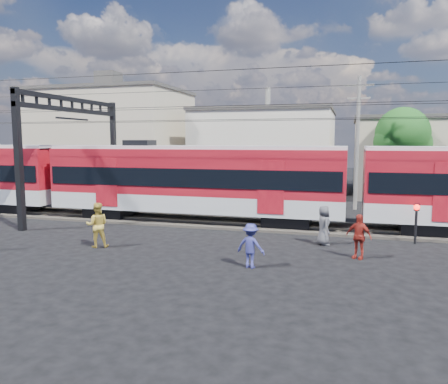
# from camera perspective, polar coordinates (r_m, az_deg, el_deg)

# --- Properties ---
(ground) EXTENTS (120.00, 120.00, 0.00)m
(ground) POSITION_cam_1_polar(r_m,az_deg,el_deg) (15.92, -5.10, -9.52)
(ground) COLOR black
(ground) RESTS_ON ground
(track_bed) EXTENTS (70.00, 3.40, 0.12)m
(track_bed) POSITION_cam_1_polar(r_m,az_deg,el_deg) (23.35, 1.98, -4.10)
(track_bed) COLOR #2D2823
(track_bed) RESTS_ON ground
(rail_near) EXTENTS (70.00, 0.12, 0.12)m
(rail_near) POSITION_cam_1_polar(r_m,az_deg,el_deg) (22.61, 1.52, -4.15)
(rail_near) COLOR #59544C
(rail_near) RESTS_ON track_bed
(rail_far) EXTENTS (70.00, 0.12, 0.12)m
(rail_far) POSITION_cam_1_polar(r_m,az_deg,el_deg) (24.04, 2.42, -3.49)
(rail_far) COLOR #59544C
(rail_far) RESTS_ON track_bed
(commuter_train) EXTENTS (50.30, 3.08, 4.17)m
(commuter_train) POSITION_cam_1_polar(r_m,az_deg,el_deg) (23.69, -3.47, 1.77)
(commuter_train) COLOR black
(commuter_train) RESTS_ON ground
(catenary) EXTENTS (70.00, 9.30, 7.52)m
(catenary) POSITION_cam_1_polar(r_m,az_deg,el_deg) (26.40, -16.69, 7.95)
(catenary) COLOR black
(catenary) RESTS_ON ground
(building_west) EXTENTS (14.28, 10.20, 9.30)m
(building_west) POSITION_cam_1_polar(r_m,az_deg,el_deg) (44.40, -14.62, 6.80)
(building_west) COLOR tan
(building_west) RESTS_ON ground
(building_midwest) EXTENTS (12.24, 12.24, 7.30)m
(building_midwest) POSITION_cam_1_polar(r_m,az_deg,el_deg) (41.94, 5.66, 5.63)
(building_midwest) COLOR beige
(building_midwest) RESTS_ON ground
(utility_pole_mid) EXTENTS (1.80, 0.24, 8.50)m
(utility_pole_mid) POSITION_cam_1_polar(r_m,az_deg,el_deg) (29.25, 17.01, 6.62)
(utility_pole_mid) COLOR slate
(utility_pole_mid) RESTS_ON ground
(tree_near) EXTENTS (3.82, 3.64, 6.72)m
(tree_near) POSITION_cam_1_polar(r_m,az_deg,el_deg) (32.55, 22.59, 6.61)
(tree_near) COLOR #382619
(tree_near) RESTS_ON ground
(pedestrian_b) EXTENTS (1.14, 1.05, 1.88)m
(pedestrian_b) POSITION_cam_1_polar(r_m,az_deg,el_deg) (19.03, -16.23, -4.16)
(pedestrian_b) COLOR gold
(pedestrian_b) RESTS_ON ground
(pedestrian_c) EXTENTS (1.11, 0.77, 1.58)m
(pedestrian_c) POSITION_cam_1_polar(r_m,az_deg,el_deg) (15.41, 3.51, -7.02)
(pedestrian_c) COLOR navy
(pedestrian_c) RESTS_ON ground
(pedestrian_d) EXTENTS (1.08, 0.80, 1.71)m
(pedestrian_d) POSITION_cam_1_polar(r_m,az_deg,el_deg) (17.30, 17.17, -5.56)
(pedestrian_d) COLOR maroon
(pedestrian_d) RESTS_ON ground
(pedestrian_e) EXTENTS (0.82, 0.97, 1.70)m
(pedestrian_e) POSITION_cam_1_polar(r_m,az_deg,el_deg) (19.16, 12.88, -4.27)
(pedestrian_e) COLOR #434347
(pedestrian_e) RESTS_ON ground
(crossing_signal) EXTENTS (0.26, 0.26, 1.76)m
(crossing_signal) POSITION_cam_1_polar(r_m,az_deg,el_deg) (20.55, 23.82, -2.88)
(crossing_signal) COLOR black
(crossing_signal) RESTS_ON ground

